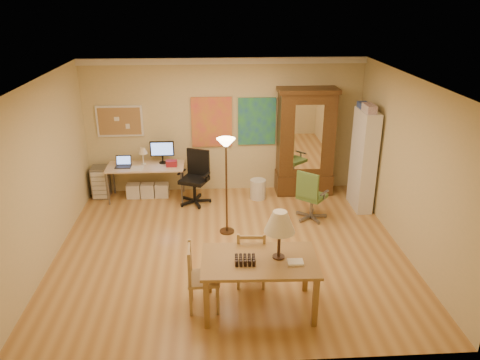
{
  "coord_description": "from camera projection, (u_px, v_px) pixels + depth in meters",
  "views": [
    {
      "loc": [
        -0.25,
        -6.57,
        3.85
      ],
      "look_at": [
        0.18,
        0.3,
        1.07
      ],
      "focal_mm": 35.0,
      "sensor_mm": 36.0,
      "label": 1
    }
  ],
  "objects": [
    {
      "name": "drawer_cart",
      "position": [
        101.0,
        182.0,
        9.35
      ],
      "size": [
        0.32,
        0.38,
        0.63
      ],
      "color": "slate",
      "rests_on": "floor"
    },
    {
      "name": "armoire",
      "position": [
        305.0,
        149.0,
        9.35
      ],
      "size": [
        1.17,
        0.55,
        2.15
      ],
      "color": "#39200F",
      "rests_on": "floor"
    },
    {
      "name": "ladder_chair_left",
      "position": [
        201.0,
        279.0,
        6.01
      ],
      "size": [
        0.41,
        0.43,
        0.9
      ],
      "color": "#A17F49",
      "rests_on": "floor"
    },
    {
      "name": "crown_molding",
      "position": [
        224.0,
        61.0,
        8.83
      ],
      "size": [
        5.5,
        0.08,
        0.12
      ],
      "primitive_type": "cube",
      "color": "white",
      "rests_on": "floor"
    },
    {
      "name": "ladder_chair_back",
      "position": [
        251.0,
        259.0,
        6.49
      ],
      "size": [
        0.43,
        0.41,
        0.87
      ],
      "color": "#A17F49",
      "rests_on": "floor"
    },
    {
      "name": "office_chair_black",
      "position": [
        195.0,
        189.0,
        9.11
      ],
      "size": [
        0.64,
        0.64,
        1.04
      ],
      "color": "black",
      "rests_on": "floor"
    },
    {
      "name": "bookshelf",
      "position": [
        363.0,
        160.0,
        8.69
      ],
      "size": [
        0.28,
        0.75,
        1.89
      ],
      "color": "white",
      "rests_on": "floor"
    },
    {
      "name": "art_panel_left",
      "position": [
        212.0,
        122.0,
        9.27
      ],
      "size": [
        0.8,
        0.04,
        1.0
      ],
      "primitive_type": "cube",
      "color": "gold",
      "rests_on": "floor"
    },
    {
      "name": "art_panel_right",
      "position": [
        257.0,
        121.0,
        9.32
      ],
      "size": [
        0.75,
        0.04,
        0.95
      ],
      "primitive_type": "cube",
      "color": "#26689A",
      "rests_on": "floor"
    },
    {
      "name": "computer_desk",
      "position": [
        148.0,
        178.0,
        9.29
      ],
      "size": [
        1.5,
        0.66,
        1.14
      ],
      "color": "beige",
      "rests_on": "floor"
    },
    {
      "name": "torchiere_lamp",
      "position": [
        226.0,
        158.0,
        7.57
      ],
      "size": [
        0.31,
        0.31,
        1.68
      ],
      "color": "#412D1A",
      "rests_on": "floor"
    },
    {
      "name": "corkboard",
      "position": [
        120.0,
        121.0,
        9.14
      ],
      "size": [
        0.9,
        0.04,
        0.62
      ],
      "primitive_type": "cube",
      "color": "#A0854B",
      "rests_on": "floor"
    },
    {
      "name": "wastebin",
      "position": [
        258.0,
        189.0,
        9.32
      ],
      "size": [
        0.31,
        0.31,
        0.39
      ],
      "primitive_type": "cylinder",
      "color": "silver",
      "rests_on": "floor"
    },
    {
      "name": "dining_table",
      "position": [
        267.0,
        249.0,
        5.83
      ],
      "size": [
        1.49,
        0.93,
        1.37
      ],
      "color": "brown",
      "rests_on": "floor"
    },
    {
      "name": "office_chair_green",
      "position": [
        311.0,
        206.0,
        8.44
      ],
      "size": [
        0.61,
        0.61,
        0.95
      ],
      "color": "slate",
      "rests_on": "floor"
    },
    {
      "name": "floor",
      "position": [
        230.0,
        249.0,
        7.54
      ],
      "size": [
        5.5,
        5.5,
        0.0
      ],
      "primitive_type": "plane",
      "color": "#A7713B",
      "rests_on": "ground"
    }
  ]
}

